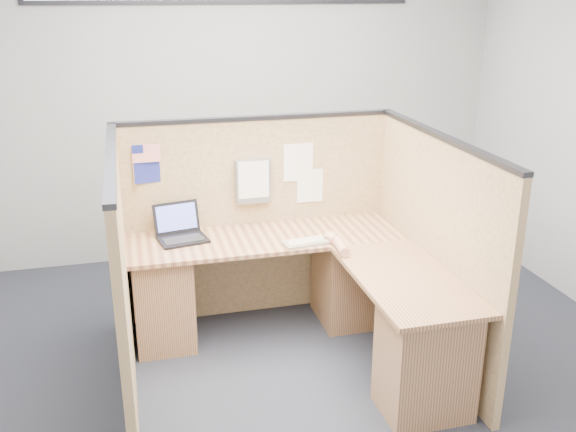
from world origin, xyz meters
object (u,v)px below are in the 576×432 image
object	(u,v)px
l_desk	(307,301)
mouse	(330,238)
laptop	(182,230)
keyboard	(312,241)

from	to	relation	value
l_desk	mouse	bearing A→B (deg)	40.85
laptop	mouse	xyz separation A→B (m)	(0.99, -0.32, -0.04)
l_desk	mouse	size ratio (longest dim) A/B	19.43
l_desk	laptop	world-z (taller)	laptop
laptop	l_desk	bearing A→B (deg)	-44.52
laptop	mouse	size ratio (longest dim) A/B	3.63
keyboard	mouse	bearing A→B (deg)	-7.61
keyboard	l_desk	bearing A→B (deg)	-122.84
l_desk	keyboard	world-z (taller)	keyboard
laptop	mouse	world-z (taller)	laptop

